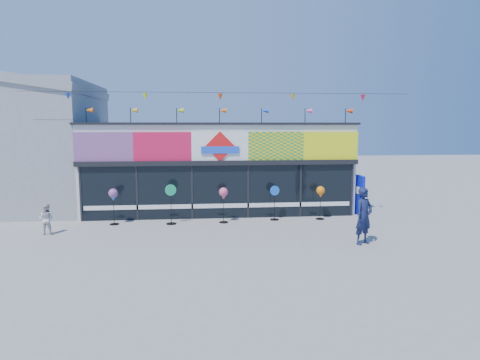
{
  "coord_description": "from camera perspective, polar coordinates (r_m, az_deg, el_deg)",
  "views": [
    {
      "loc": [
        -0.9,
        -14.66,
        3.98
      ],
      "look_at": [
        0.71,
        2.0,
        1.84
      ],
      "focal_mm": 32.0,
      "sensor_mm": 36.0,
      "label": 1
    }
  ],
  "objects": [
    {
      "name": "spinner_2",
      "position": [
        17.48,
        -2.22,
        -1.96
      ],
      "size": [
        0.37,
        0.37,
        1.46
      ],
      "color": "black",
      "rests_on": "ground"
    },
    {
      "name": "spinner_4",
      "position": [
        18.41,
        10.69,
        -1.69
      ],
      "size": [
        0.36,
        0.36,
        1.43
      ],
      "color": "black",
      "rests_on": "ground"
    },
    {
      "name": "adult_man",
      "position": [
        14.97,
        16.19,
        -4.63
      ],
      "size": [
        0.84,
        0.74,
        1.92
      ],
      "primitive_type": "imported",
      "rotation": [
        0.0,
        0.0,
        0.5
      ],
      "color": "#131A3E",
      "rests_on": "ground"
    },
    {
      "name": "spinner_3",
      "position": [
        18.1,
        4.64,
        -2.93
      ],
      "size": [
        0.41,
        0.37,
        1.46
      ],
      "color": "black",
      "rests_on": "ground"
    },
    {
      "name": "child",
      "position": [
        17.28,
        -24.41,
        -4.75
      ],
      "size": [
        0.58,
        0.37,
        1.14
      ],
      "primitive_type": "imported",
      "rotation": [
        0.0,
        0.0,
        3.05
      ],
      "color": "silver",
      "rests_on": "ground"
    },
    {
      "name": "blue_sign",
      "position": [
        19.79,
        15.61,
        -1.95
      ],
      "size": [
        0.18,
        0.89,
        1.77
      ],
      "rotation": [
        0.0,
        0.0,
        0.04
      ],
      "color": "#0C16C1",
      "rests_on": "ground"
    },
    {
      "name": "spinner_0",
      "position": [
        17.87,
        -16.54,
        -2.04
      ],
      "size": [
        0.37,
        0.37,
        1.47
      ],
      "color": "black",
      "rests_on": "ground"
    },
    {
      "name": "spinner_1",
      "position": [
        17.48,
        -9.19,
        -3.08
      ],
      "size": [
        0.44,
        0.41,
        1.62
      ],
      "color": "black",
      "rests_on": "ground"
    },
    {
      "name": "kite_shop",
      "position": [
        20.71,
        -3.02,
        1.94
      ],
      "size": [
        16.0,
        5.7,
        5.31
      ],
      "color": "silver",
      "rests_on": "ground"
    },
    {
      "name": "neighbour_building",
      "position": [
        23.51,
        -28.4,
        4.54
      ],
      "size": [
        8.18,
        7.2,
        6.87
      ],
      "color": "#949699",
      "rests_on": "ground"
    },
    {
      "name": "ground",
      "position": [
        15.22,
        -1.97,
        -7.87
      ],
      "size": [
        80.0,
        80.0,
        0.0
      ],
      "primitive_type": "plane",
      "color": "gray",
      "rests_on": "ground"
    }
  ]
}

